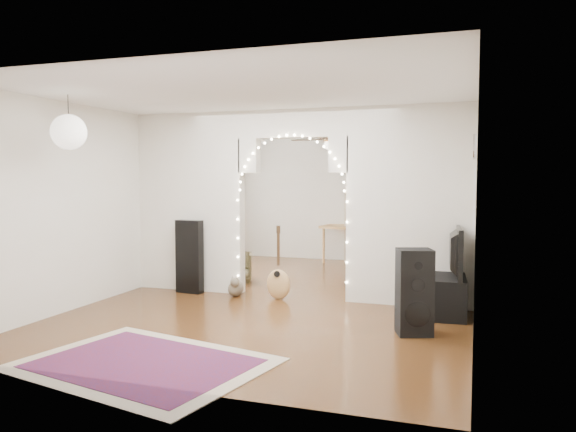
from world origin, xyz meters
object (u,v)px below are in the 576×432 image
(media_console, at_px, (449,295))
(dining_chair_left, at_px, (236,267))
(floor_speaker, at_px, (414,292))
(bookcase, at_px, (383,226))
(acoustic_guitar, at_px, (278,272))
(dining_chair_right, at_px, (365,269))
(dining_table, at_px, (354,229))

(media_console, bearing_deg, dining_chair_left, 157.28)
(floor_speaker, distance_m, bookcase, 5.09)
(floor_speaker, xyz_separation_m, dining_chair_left, (-3.15, 2.27, -0.23))
(acoustic_guitar, bearing_deg, floor_speaker, -54.19)
(acoustic_guitar, height_order, media_console, acoustic_guitar)
(acoustic_guitar, xyz_separation_m, dining_chair_left, (-1.13, 1.06, -0.15))
(media_console, height_order, dining_chair_right, media_console)
(acoustic_guitar, height_order, floor_speaker, acoustic_guitar)
(media_console, height_order, dining_table, dining_table)
(floor_speaker, relative_size, dining_table, 0.73)
(dining_chair_right, bearing_deg, dining_chair_left, -155.53)
(floor_speaker, height_order, media_console, floor_speaker)
(bookcase, relative_size, dining_table, 1.17)
(acoustic_guitar, distance_m, bookcase, 3.87)
(bookcase, distance_m, dining_chair_left, 3.40)
(dining_chair_left, bearing_deg, floor_speaker, -57.91)
(floor_speaker, distance_m, media_console, 1.15)
(floor_speaker, distance_m, dining_table, 5.21)
(dining_chair_right, bearing_deg, media_console, -47.85)
(bookcase, bearing_deg, acoustic_guitar, -94.27)
(dining_chair_left, bearing_deg, dining_table, 39.59)
(media_console, bearing_deg, acoustic_guitar, 173.15)
(acoustic_guitar, relative_size, dining_table, 0.68)
(dining_table, distance_m, dining_chair_left, 3.04)
(dining_chair_right, bearing_deg, bookcase, 95.90)
(bookcase, height_order, dining_chair_left, bookcase)
(media_console, bearing_deg, floor_speaker, -110.38)
(floor_speaker, height_order, bookcase, bookcase)
(acoustic_guitar, distance_m, dining_chair_right, 2.00)
(media_console, height_order, bookcase, bookcase)
(media_console, relative_size, dining_chair_left, 1.88)
(acoustic_guitar, bearing_deg, dining_chair_left, 113.27)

